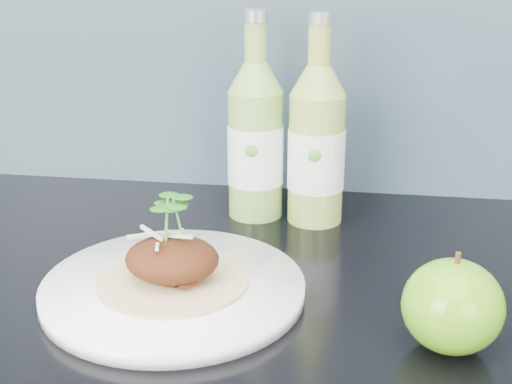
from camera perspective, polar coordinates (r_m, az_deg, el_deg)
dinner_plate at (r=0.77m, az=-6.62°, el=-7.66°), size 0.33×0.33×0.02m
pork_taco at (r=0.75m, az=-6.73°, el=-5.18°), size 0.16×0.16×0.10m
green_apple at (r=0.68m, az=15.46°, el=-8.80°), size 0.12×0.12×0.10m
cider_bottle_left at (r=0.95m, az=-0.04°, el=4.11°), size 0.08×0.08×0.27m
cider_bottle_right at (r=0.93m, az=4.86°, el=3.75°), size 0.09×0.09×0.27m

